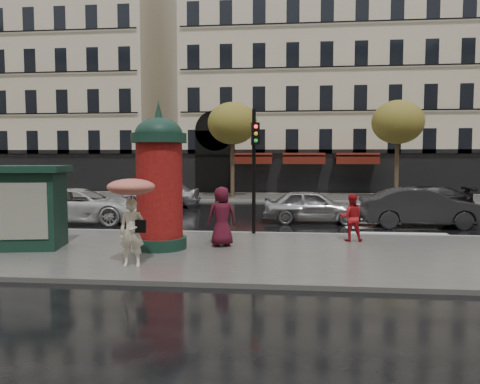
# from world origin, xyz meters

# --- Properties ---
(ground) EXTENTS (160.00, 160.00, 0.00)m
(ground) POSITION_xyz_m (0.00, 0.00, 0.00)
(ground) COLOR black
(ground) RESTS_ON ground
(near_sidewalk) EXTENTS (90.00, 7.00, 0.12)m
(near_sidewalk) POSITION_xyz_m (0.00, -0.50, 0.06)
(near_sidewalk) COLOR #474744
(near_sidewalk) RESTS_ON ground
(far_sidewalk) EXTENTS (90.00, 6.00, 0.12)m
(far_sidewalk) POSITION_xyz_m (0.00, 19.00, 0.06)
(far_sidewalk) COLOR #474744
(far_sidewalk) RESTS_ON ground
(near_kerb) EXTENTS (90.00, 0.25, 0.14)m
(near_kerb) POSITION_xyz_m (0.00, 3.00, 0.07)
(near_kerb) COLOR slate
(near_kerb) RESTS_ON ground
(far_kerb) EXTENTS (90.00, 0.25, 0.14)m
(far_kerb) POSITION_xyz_m (0.00, 16.00, 0.07)
(far_kerb) COLOR slate
(far_kerb) RESTS_ON ground
(zebra_crossing) EXTENTS (3.60, 11.75, 0.01)m
(zebra_crossing) POSITION_xyz_m (6.00, 9.60, 0.01)
(zebra_crossing) COLOR silver
(zebra_crossing) RESTS_ON ground
(bldg_far_corner) EXTENTS (26.00, 14.00, 22.90)m
(bldg_far_corner) POSITION_xyz_m (6.00, 30.00, 11.31)
(bldg_far_corner) COLOR #B7A88C
(bldg_far_corner) RESTS_ON ground
(bldg_far_left) EXTENTS (24.00, 14.00, 22.90)m
(bldg_far_left) POSITION_xyz_m (-22.00, 30.00, 11.31)
(bldg_far_left) COLOR #B7A88C
(bldg_far_left) RESTS_ON ground
(tree_far_left) EXTENTS (3.40, 3.40, 6.64)m
(tree_far_left) POSITION_xyz_m (-2.00, 18.00, 5.17)
(tree_far_left) COLOR #38281C
(tree_far_left) RESTS_ON ground
(tree_far_right) EXTENTS (3.40, 3.40, 6.64)m
(tree_far_right) POSITION_xyz_m (9.00, 18.00, 5.17)
(tree_far_right) COLOR #38281C
(tree_far_right) RESTS_ON ground
(woman_umbrella) EXTENTS (1.20, 1.20, 2.30)m
(woman_umbrella) POSITION_xyz_m (-2.09, -2.63, 1.64)
(woman_umbrella) COLOR beige
(woman_umbrella) RESTS_ON near_sidewalk
(woman_red) EXTENTS (0.79, 0.62, 1.57)m
(woman_red) POSITION_xyz_m (3.90, 1.58, 0.90)
(woman_red) COLOR #B2161B
(woman_red) RESTS_ON near_sidewalk
(man_burgundy) EXTENTS (1.07, 0.90, 1.86)m
(man_burgundy) POSITION_xyz_m (-0.22, 0.25, 1.05)
(man_burgundy) COLOR #450D1C
(man_burgundy) RESTS_ON near_sidewalk
(morris_column) EXTENTS (1.65, 1.65, 4.45)m
(morris_column) POSITION_xyz_m (-2.03, -0.27, 2.25)
(morris_column) COLOR black
(morris_column) RESTS_ON near_sidewalk
(traffic_light) EXTENTS (0.32, 0.44, 4.48)m
(traffic_light) POSITION_xyz_m (0.62, 2.72, 2.84)
(traffic_light) COLOR black
(traffic_light) RESTS_ON near_sidewalk
(newsstand) EXTENTS (2.37, 2.10, 2.51)m
(newsstand) POSITION_xyz_m (-5.93, -0.61, 1.41)
(newsstand) COLOR black
(newsstand) RESTS_ON near_sidewalk
(car_silver) EXTENTS (4.31, 1.75, 1.47)m
(car_silver) POSITION_xyz_m (2.89, 6.67, 0.73)
(car_silver) COLOR #9A9A9E
(car_silver) RESTS_ON ground
(car_darkgrey) EXTENTS (4.93, 1.80, 1.62)m
(car_darkgrey) POSITION_xyz_m (7.30, 5.81, 0.81)
(car_darkgrey) COLOR black
(car_darkgrey) RESTS_ON ground
(car_white) EXTENTS (5.66, 2.99, 1.52)m
(car_white) POSITION_xyz_m (-7.16, 5.51, 0.76)
(car_white) COLOR silver
(car_white) RESTS_ON ground
(car_black) EXTENTS (4.90, 2.24, 1.39)m
(car_black) POSITION_xyz_m (8.97, 11.45, 0.70)
(car_black) COLOR black
(car_black) RESTS_ON ground
(car_far_silver) EXTENTS (4.53, 1.83, 1.54)m
(car_far_silver) POSITION_xyz_m (-5.54, 12.38, 0.77)
(car_far_silver) COLOR #AFAFB4
(car_far_silver) RESTS_ON ground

